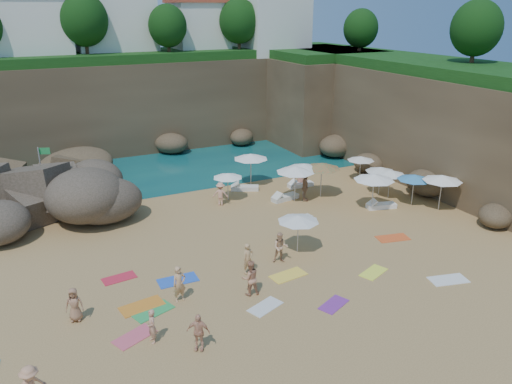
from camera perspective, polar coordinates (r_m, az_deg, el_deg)
name	(u,v)px	position (r m, az deg, el deg)	size (l,w,h in m)	color
ground	(247,248)	(27.93, -0.98, -6.41)	(120.00, 120.00, 0.00)	tan
seawater	(127,133)	(55.10, -14.48, 6.50)	(120.00, 120.00, 0.00)	#0C4751
cliff_back	(156,102)	(49.97, -11.36, 10.07)	(44.00, 8.00, 8.00)	brown
cliff_right	(415,119)	(43.40, 17.69, 7.99)	(8.00, 30.00, 8.00)	brown
cliff_corner	(315,98)	(51.45, 6.79, 10.61)	(10.00, 12.00, 8.00)	brown
rock_promontory	(20,189)	(40.59, -25.38, 0.27)	(12.00, 7.00, 2.00)	brown
clifftop_buildings	(158,23)	(50.26, -11.09, 18.46)	(28.48, 9.48, 7.00)	white
clifftop_trees	(200,24)	(44.84, -6.46, 18.54)	(35.60, 23.82, 4.40)	#11380F
rock_outcrop	(48,220)	(34.15, -22.72, -2.93)	(9.16, 6.87, 3.67)	brown
flag_pole	(43,167)	(36.31, -23.18, 2.59)	(0.76, 0.27, 3.95)	silver
parasol_0	(228,175)	(34.17, -3.25, 1.90)	(2.05, 2.05, 1.94)	silver
parasol_1	(251,156)	(36.97, -0.61, 4.09)	(2.57, 2.57, 2.43)	silver
parasol_2	(381,169)	(36.29, 14.06, 2.53)	(2.13, 2.13, 2.02)	silver
parasol_3	(295,169)	(33.89, 4.52, 2.61)	(2.63, 2.63, 2.49)	silver
parasol_4	(361,158)	(38.87, 11.90, 3.78)	(2.06, 2.06, 1.94)	silver
parasol_5	(304,166)	(34.78, 5.51, 2.95)	(2.57, 2.57, 2.43)	silver
parasol_6	(322,166)	(34.91, 7.53, 3.00)	(2.62, 2.62, 2.47)	silver
parasol_7	(390,172)	(35.71, 15.11, 2.17)	(2.14, 2.14, 2.03)	silver
parasol_8	(374,177)	(33.09, 13.35, 1.67)	(2.63, 2.63, 2.49)	silver
parasol_9	(298,218)	(26.82, 4.86, -3.02)	(2.27, 2.27, 2.14)	silver
parasol_10	(414,177)	(34.81, 17.65, 1.63)	(2.27, 2.27, 2.15)	silver
parasol_11	(443,178)	(34.49, 20.54, 1.50)	(2.53, 2.53, 2.39)	silver
lounger_0	(301,185)	(37.35, 5.12, 0.83)	(1.93, 0.64, 0.30)	white
lounger_1	(245,188)	(36.53, -1.29, 0.46)	(2.00, 0.67, 0.31)	silver
lounger_2	(373,181)	(39.07, 13.24, 1.23)	(1.85, 0.62, 0.29)	white
lounger_3	(285,198)	(34.71, 3.35, -0.65)	(2.02, 0.67, 0.31)	silver
lounger_4	(381,206)	(34.28, 14.12, -1.54)	(1.97, 0.66, 0.31)	white
lounger_5	(300,220)	(31.28, 5.07, -3.17)	(1.72, 0.57, 0.27)	silver
towel_1	(135,337)	(21.65, -13.71, -15.76)	(1.70, 0.85, 0.03)	#CF5063
towel_2	(142,306)	(23.45, -12.90, -12.59)	(1.92, 0.96, 0.03)	orange
towel_3	(153,311)	(23.02, -11.71, -13.19)	(1.80, 0.90, 0.03)	green
towel_4	(288,275)	(25.28, 3.71, -9.47)	(1.83, 0.91, 0.03)	yellow
towel_5	(265,307)	(22.86, 1.07, -12.97)	(1.63, 0.81, 0.03)	silver
towel_6	(334,304)	(23.27, 8.87, -12.59)	(1.52, 0.76, 0.03)	#7C2D93
towel_7	(119,278)	(25.89, -15.36, -9.47)	(1.62, 0.81, 0.03)	red
towel_8	(178,280)	(25.11, -8.92, -9.92)	(1.93, 0.97, 0.03)	blue
towel_10	(393,238)	(30.10, 15.36, -5.09)	(1.86, 0.93, 0.03)	#E95724
towel_12	(373,272)	(26.17, 13.28, -8.92)	(1.59, 0.80, 0.03)	#F4FF43
towel_13	(448,280)	(26.58, 21.12, -9.34)	(1.87, 0.93, 0.03)	white
person_stand_0	(179,284)	(23.11, -8.75, -10.35)	(0.63, 0.41, 1.72)	tan
person_stand_1	(250,278)	(23.31, -0.67, -9.78)	(0.84, 0.66, 1.74)	tan
person_stand_2	(220,194)	(33.58, -4.08, -0.22)	(1.04, 0.43, 1.62)	#E49F81
person_stand_3	(305,188)	(34.38, 5.63, 0.49)	(1.12, 0.47, 1.91)	#9E724F
person_stand_4	(301,175)	(37.40, 5.14, 1.97)	(0.82, 0.45, 1.67)	#BA7561
person_stand_5	(45,195)	(35.89, -22.97, -0.35)	(1.63, 0.47, 1.76)	tan
person_stand_6	(152,326)	(20.82, -11.82, -14.79)	(0.53, 0.35, 1.46)	tan
person_lie_1	(199,345)	(20.47, -6.55, -17.02)	(0.92, 1.56, 0.38)	#E1A27F
person_lie_2	(76,316)	(23.21, -19.87, -13.22)	(0.74, 1.51, 0.40)	#9D6D4E
person_lie_4	(248,270)	(25.36, -0.91, -8.88)	(0.58, 1.58, 0.38)	tan
person_lie_5	(280,257)	(26.34, 2.80, -7.41)	(0.80, 1.64, 0.62)	tan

